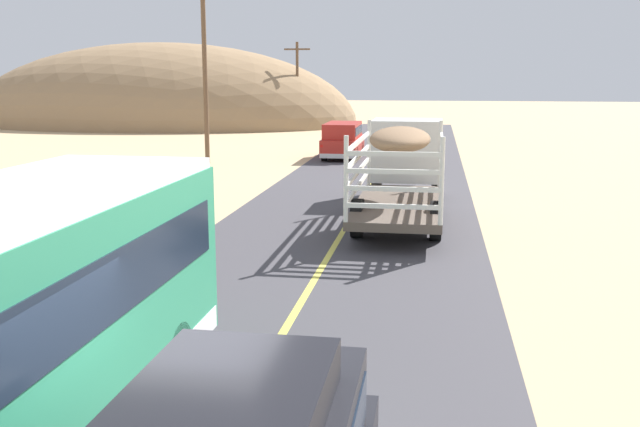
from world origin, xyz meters
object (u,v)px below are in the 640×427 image
object	(u,v)px
livestock_truck	(404,157)
power_pole_mid	(205,70)
power_pole_far	(297,82)
car_far	(343,139)

from	to	relation	value
livestock_truck	power_pole_mid	bearing A→B (deg)	132.97
power_pole_mid	power_pole_far	xyz separation A→B (m)	(-0.00, 24.72, -0.88)
livestock_truck	power_pole_far	bearing A→B (deg)	106.40
livestock_truck	car_far	xyz separation A→B (m)	(-3.96, 14.59, -0.70)
car_far	power_pole_mid	world-z (taller)	power_pole_mid
car_far	livestock_truck	bearing A→B (deg)	-74.80
power_pole_mid	power_pole_far	distance (m)	24.74
car_far	power_pole_far	size ratio (longest dim) A/B	0.64
livestock_truck	power_pole_mid	distance (m)	15.88
power_pole_mid	car_far	bearing A→B (deg)	25.45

